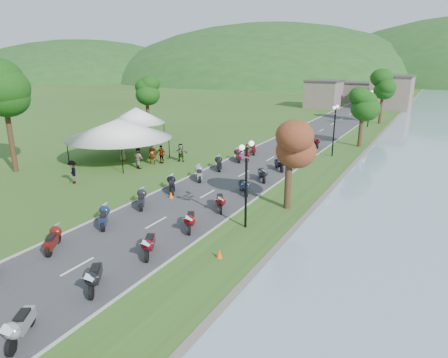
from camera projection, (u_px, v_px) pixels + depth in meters
The scene contains 12 objects.
road at pixel (291, 147), 44.12m from camera, with size 7.00×120.00×0.02m, color #3C3C3F.
hills_backdrop at pixel (413, 79), 178.22m from camera, with size 360.00×120.00×76.00m, color #285621, non-canonical shape.
far_building at pixel (357, 93), 82.03m from camera, with size 18.00×16.00×5.00m, color #7B6A60.
moto_row_left at pixel (123, 208), 24.90m from camera, with size 2.60×40.84×1.10m, color #331411, non-canonical shape.
moto_row_right at pixel (244, 186), 29.03m from camera, with size 2.60×38.28×1.10m, color #331411, non-canonical shape.
vendor_tent_main at pixel (119, 140), 37.94m from camera, with size 6.66×6.66×4.00m, color white, non-canonical shape.
vendor_tent_side at pixel (137, 125), 46.63m from camera, with size 4.43×4.43×4.00m, color white, non-canonical shape.
tree_park_left at pixel (6, 107), 33.21m from camera, with size 4.02×4.02×11.16m, color #184E11, non-canonical shape.
tree_lakeside at pixel (289, 157), 25.34m from camera, with size 2.50×2.50×6.95m, color #184E11, non-canonical shape.
pedestrian_a at pixel (153, 164), 37.15m from camera, with size 0.70×0.51×1.92m, color slate.
pedestrian_b at pixel (139, 168), 35.87m from camera, with size 0.90×0.49×1.85m, color slate.
pedestrian_c at pixel (74, 183), 31.56m from camera, with size 1.19×0.49×1.84m, color slate.
Camera 1 is at (14.26, -1.48, 9.57)m, focal length 32.00 mm.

